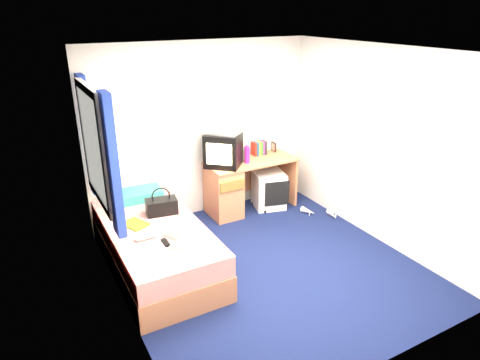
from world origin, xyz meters
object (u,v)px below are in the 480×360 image
remote_control (166,242)px  aerosol_can (245,154)px  towel (180,228)px  pink_water_bottle (247,155)px  desk (234,186)px  picture_frame (274,147)px  bed (156,247)px  colour_swatch_fan (179,249)px  pillow (140,195)px  white_heels (320,213)px  water_bottle (146,236)px  vcr (223,130)px  handbag (162,206)px  magazine (135,224)px  crt_tv (223,150)px  storage_cube (269,190)px

remote_control → aerosol_can: bearing=37.4°
towel → pink_water_bottle: bearing=36.6°
desk → picture_frame: bearing=13.5°
bed → desk: 1.68m
bed → colour_swatch_fan: colour_swatch_fan is taller
pillow → white_heels: size_ratio=1.11×
pillow → water_bottle: pillow is taller
vcr → colour_swatch_fan: size_ratio=2.03×
colour_swatch_fan → white_heels: bearing=16.9°
vcr → picture_frame: bearing=60.2°
handbag → remote_control: size_ratio=2.39×
picture_frame → remote_control: 2.70m
pillow → vcr: vcr is taller
aerosol_can → magazine: 2.00m
handbag → white_heels: (2.30, -0.11, -0.60)m
pink_water_bottle → towel: 1.80m
pillow → pink_water_bottle: size_ratio=2.36×
vcr → handbag: 1.41m
bed → remote_control: size_ratio=12.50×
crt_tv → water_bottle: crt_tv is taller
crt_tv → white_heels: 1.67m
pink_water_bottle → pillow: bearing=-179.8°
pink_water_bottle → white_heels: bearing=-36.9°
storage_cube → remote_control: size_ratio=3.36×
storage_cube → handbag: (-1.81, -0.51, 0.37)m
aerosol_can → remote_control: bearing=-142.2°
bed → vcr: (1.29, 0.85, 0.98)m
bed → pink_water_bottle: pink_water_bottle is taller
storage_cube → magazine: 2.28m
picture_frame → towel: picture_frame is taller
remote_control → bed: bearing=86.6°
vcr → water_bottle: (-1.47, -1.09, -0.68)m
desk → pink_water_bottle: bearing=-21.5°
pink_water_bottle → remote_control: 2.06m
storage_cube → remote_control: 2.35m
magazine → white_heels: magazine is taller
handbag → colour_swatch_fan: handbag is taller
white_heels → crt_tv: bearing=149.1°
water_bottle → remote_control: size_ratio=1.25×
aerosol_can → white_heels: bearing=-41.5°
pink_water_bottle → magazine: pink_water_bottle is taller
water_bottle → pillow: bearing=76.6°
remote_control → white_heels: size_ratio=0.33×
aerosol_can → magazine: bearing=-157.8°
handbag → bed: bearing=-116.2°
towel → white_heels: size_ratio=0.62×
colour_swatch_fan → storage_cube: bearing=35.1°
handbag → white_heels: bearing=6.5°
bed → aerosol_can: 1.95m
magazine → colour_swatch_fan: (0.24, -0.72, -0.00)m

